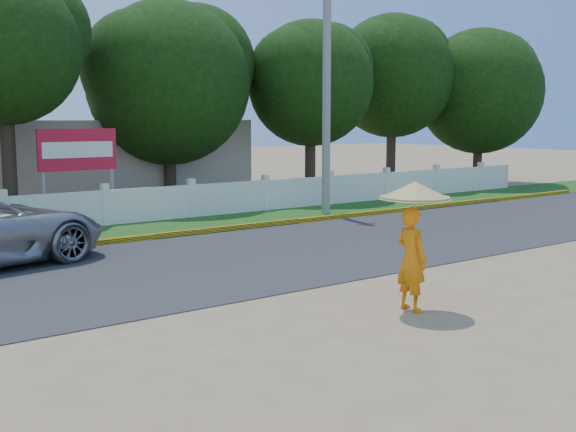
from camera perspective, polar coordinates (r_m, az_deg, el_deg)
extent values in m
plane|color=#9E8460|center=(13.33, 5.25, -6.47)|extent=(120.00, 120.00, 0.00)
cube|color=#38383A|center=(16.84, -5.17, -3.44)|extent=(60.00, 7.00, 0.02)
cube|color=#2D601E|center=(21.40, -12.67, -1.20)|extent=(60.00, 3.50, 0.03)
cube|color=yellow|center=(19.88, -10.63, -1.62)|extent=(40.00, 0.18, 0.16)
cube|color=silver|center=(22.65, -14.24, 0.60)|extent=(40.00, 0.10, 1.10)
cube|color=#B7AD99|center=(29.96, -14.15, 4.30)|extent=(10.00, 6.00, 3.20)
cylinder|color=gray|center=(24.52, 3.06, 9.60)|extent=(0.28, 0.28, 8.15)
imported|color=orange|center=(12.43, 9.73, -3.39)|extent=(0.45, 0.67, 1.78)
cylinder|color=gray|center=(12.36, 9.96, -0.25)|extent=(0.03, 0.03, 1.15)
cone|color=tan|center=(12.30, 10.01, 2.03)|extent=(1.22, 1.22, 0.29)
cylinder|color=gray|center=(23.10, -18.72, 1.69)|extent=(0.12, 0.12, 2.00)
cylinder|color=gray|center=(23.89, -13.72, 2.06)|extent=(0.12, 0.12, 2.00)
cube|color=red|center=(23.38, -16.30, 5.05)|extent=(2.50, 0.12, 1.30)
cube|color=silver|center=(23.33, -16.25, 5.05)|extent=(2.25, 0.02, 0.49)
cylinder|color=#473828|center=(29.87, 1.77, 4.59)|extent=(0.44, 0.44, 3.28)
sphere|color=#183C0D|center=(29.86, 1.79, 10.44)|extent=(5.12, 5.12, 5.12)
cylinder|color=#473828|center=(37.21, 14.75, 4.67)|extent=(0.44, 0.44, 2.90)
sphere|color=#183C0D|center=(37.19, 14.92, 9.50)|extent=(6.12, 6.12, 6.12)
cylinder|color=#473828|center=(27.58, -9.30, 3.85)|extent=(0.44, 0.44, 2.90)
sphere|color=#183C0D|center=(27.55, -9.44, 10.35)|extent=(6.10, 6.10, 6.10)
cylinder|color=#473828|center=(34.65, 8.14, 5.27)|extent=(0.44, 0.44, 3.66)
sphere|color=#183C0D|center=(34.68, 8.25, 10.90)|extent=(5.74, 5.74, 5.74)
cylinder|color=#473828|center=(23.84, -21.20, 4.29)|extent=(0.44, 0.44, 4.11)
sphere|color=#183C0D|center=(23.90, -21.59, 12.32)|extent=(4.69, 4.69, 4.69)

